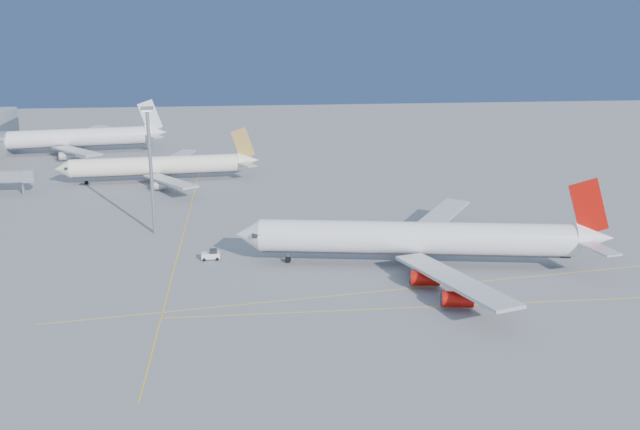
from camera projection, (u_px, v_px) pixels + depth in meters
The scene contains 7 objects.
ground at pixel (386, 278), 133.24m from camera, with size 500.00×500.00×0.00m, color slate.
taxiway_lines at pixel (305, 269), 137.83m from camera, with size 118.86×140.00×0.02m.
airliner_virgin at pixel (423, 239), 138.32m from camera, with size 73.05×64.96×18.07m.
airliner_etihad at pixel (160, 166), 206.56m from camera, with size 58.23×53.64×15.19m.
airliner_third at pixel (69, 138), 245.76m from camera, with size 66.98×61.22×17.98m.
pushback_tug at pixel (211, 255), 142.84m from camera, with size 3.76×2.38×2.08m.
light_mast at pixel (150, 160), 155.02m from camera, with size 2.44×2.44×28.28m.
Camera 1 is at (-25.30, -122.71, 48.46)m, focal length 40.00 mm.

